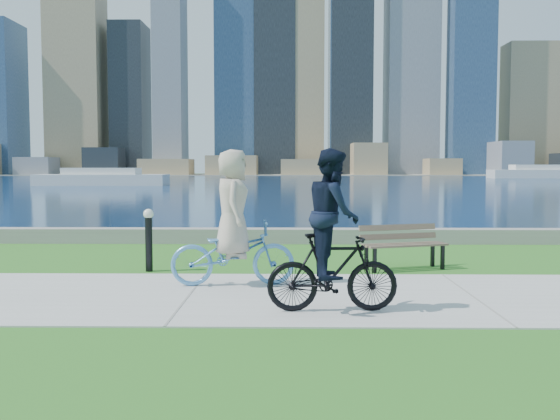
# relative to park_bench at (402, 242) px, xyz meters

# --- Properties ---
(ground) EXTENTS (320.00, 320.00, 0.00)m
(ground) POSITION_rel_park_bench_xyz_m (0.55, -2.44, -0.48)
(ground) COLOR #236119
(ground) RESTS_ON ground
(concrete_path) EXTENTS (80.00, 3.50, 0.02)m
(concrete_path) POSITION_rel_park_bench_xyz_m (0.55, -2.44, -0.47)
(concrete_path) COLOR #A8A8A3
(concrete_path) RESTS_ON ground
(seawall) EXTENTS (90.00, 0.50, 0.35)m
(seawall) POSITION_rel_park_bench_xyz_m (0.55, 3.76, -0.31)
(seawall) COLOR gray
(seawall) RESTS_ON ground
(bay_water) EXTENTS (320.00, 131.00, 0.01)m
(bay_water) POSITION_rel_park_bench_xyz_m (0.55, 69.56, -0.48)
(bay_water) COLOR #0B254B
(bay_water) RESTS_ON ground
(far_shore) EXTENTS (320.00, 30.00, 0.12)m
(far_shore) POSITION_rel_park_bench_xyz_m (0.55, 127.56, -0.42)
(far_shore) COLOR gray
(far_shore) RESTS_ON ground
(city_skyline) EXTENTS (176.77, 22.98, 76.00)m
(city_skyline) POSITION_rel_park_bench_xyz_m (-1.40, 127.30, 25.05)
(city_skyline) COLOR navy
(city_skyline) RESTS_ON ground
(ferry_near) EXTENTS (12.57, 3.59, 1.71)m
(ferry_near) POSITION_rel_park_bench_xyz_m (-20.36, 49.20, 0.23)
(ferry_near) COLOR silver
(ferry_near) RESTS_ON ground
(ferry_far) EXTENTS (15.68, 4.48, 2.13)m
(ferry_far) POSITION_rel_park_bench_xyz_m (37.26, 87.26, 0.40)
(ferry_far) COLOR silver
(ferry_far) RESTS_ON ground
(park_bench) EXTENTS (1.61, 0.97, 0.79)m
(park_bench) POSITION_rel_park_bench_xyz_m (0.00, 0.00, 0.00)
(park_bench) COLOR black
(park_bench) RESTS_ON ground
(bollard_lamp) EXTENTS (0.18, 0.18, 1.10)m
(bollard_lamp) POSITION_rel_park_bench_xyz_m (-4.50, -0.34, 0.15)
(bollard_lamp) COLOR black
(bollard_lamp) RESTS_ON ground
(cyclist_woman) EXTENTS (0.86, 1.95, 2.08)m
(cyclist_woman) POSITION_rel_park_bench_xyz_m (-2.90, -1.70, 0.31)
(cyclist_woman) COLOR #5899D6
(cyclist_woman) RESTS_ON ground
(cyclist_man) EXTENTS (0.64, 1.66, 2.05)m
(cyclist_man) POSITION_rel_park_bench_xyz_m (-1.49, -3.41, 0.40)
(cyclist_man) COLOR black
(cyclist_man) RESTS_ON ground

